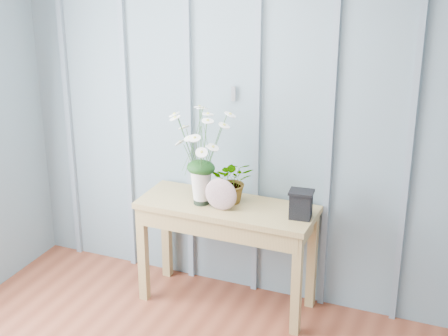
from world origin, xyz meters
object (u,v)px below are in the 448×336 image
at_px(sideboard, 227,220).
at_px(daisy_vase, 201,145).
at_px(carved_box, 301,204).
at_px(felt_disc_vessel, 221,194).

relative_size(sideboard, daisy_vase, 1.81).
bearing_deg(carved_box, daisy_vase, -177.18).
bearing_deg(daisy_vase, felt_disc_vessel, -15.49).
height_order(daisy_vase, felt_disc_vessel, daisy_vase).
distance_m(sideboard, felt_disc_vessel, 0.24).
distance_m(daisy_vase, carved_box, 0.75).
bearing_deg(sideboard, felt_disc_vessel, -93.11).
bearing_deg(carved_box, sideboard, 178.54).
relative_size(sideboard, felt_disc_vessel, 5.44).
bearing_deg(daisy_vase, carved_box, 2.82).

